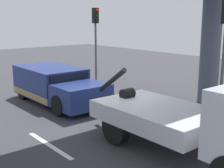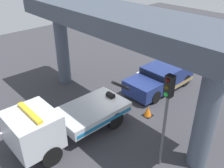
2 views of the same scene
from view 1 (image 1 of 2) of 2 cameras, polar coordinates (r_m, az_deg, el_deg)
The scene contains 6 objects.
ground_plane at distance 11.35m, azimuth 0.74°, elevation -7.98°, with size 60.00×40.00×0.10m, color #38383D.
lane_stripe_mid at distance 9.91m, azimuth -11.43°, elevation -10.96°, with size 2.60×0.16×0.01m, color silver.
tow_truck_white at distance 8.52m, azimuth 18.14°, elevation -6.62°, with size 7.25×2.43×2.46m.
towed_van_green at distance 14.48m, azimuth -10.20°, elevation -0.31°, with size 5.20×2.23×1.58m.
traffic_light_near at distance 18.83m, azimuth -3.02°, elevation 10.18°, with size 0.39×0.32×4.42m.
traffic_cone_orange at distance 12.90m, azimuth 3.31°, elevation -3.89°, with size 0.52×0.52×0.62m.
Camera 1 is at (8.11, -6.91, 3.85)m, focal length 49.68 mm.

